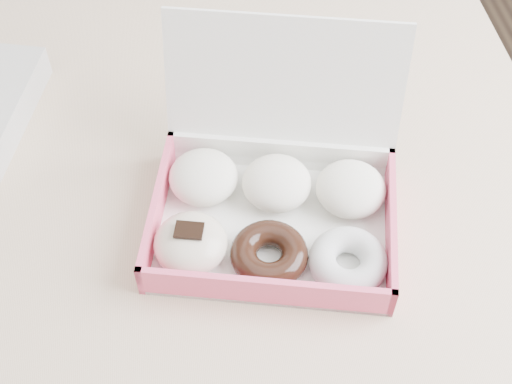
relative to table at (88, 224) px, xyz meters
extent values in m
cube|color=tan|center=(0.00, 0.00, 0.06)|extent=(1.20, 0.80, 0.04)
cylinder|color=tan|center=(0.55, 0.35, -0.32)|extent=(0.05, 0.05, 0.71)
cube|color=white|center=(0.23, -0.10, 0.08)|extent=(0.31, 0.26, 0.01)
cube|color=#F25477|center=(0.20, -0.19, 0.10)|extent=(0.26, 0.07, 0.05)
cube|color=white|center=(0.25, 0.00, 0.10)|extent=(0.26, 0.07, 0.05)
cube|color=#F25477|center=(0.10, -0.07, 0.10)|extent=(0.05, 0.19, 0.05)
cube|color=#F25477|center=(0.35, -0.13, 0.10)|extent=(0.05, 0.19, 0.05)
cube|color=white|center=(0.25, 0.02, 0.18)|extent=(0.28, 0.11, 0.19)
ellipsoid|color=white|center=(0.15, -0.03, 0.11)|extent=(0.10, 0.10, 0.05)
ellipsoid|color=white|center=(0.24, -0.05, 0.11)|extent=(0.10, 0.10, 0.05)
ellipsoid|color=white|center=(0.32, -0.07, 0.11)|extent=(0.10, 0.10, 0.05)
ellipsoid|color=beige|center=(0.13, -0.12, 0.11)|extent=(0.10, 0.10, 0.05)
cube|color=black|center=(0.13, -0.12, 0.13)|extent=(0.03, 0.03, 0.00)
torus|color=black|center=(0.22, -0.14, 0.10)|extent=(0.10, 0.10, 0.03)
torus|color=silver|center=(0.30, -0.16, 0.10)|extent=(0.10, 0.10, 0.03)
camera|label=1|loc=(0.15, -0.56, 0.75)|focal=50.00mm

